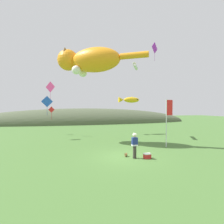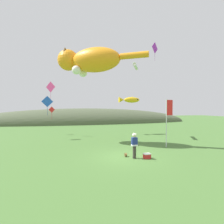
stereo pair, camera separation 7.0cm
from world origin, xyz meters
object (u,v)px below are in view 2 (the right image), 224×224
(festival_attendant, at_px, (134,145))
(kite_tube_streamer, at_px, (136,66))
(kite_diamond_blue, at_px, (47,102))
(picnic_cooler, at_px, (147,156))
(festival_banner_pole, at_px, (168,116))
(kite_diamond_violet, at_px, (155,48))
(kite_diamond_red, at_px, (52,110))
(kite_diamond_pink, at_px, (51,87))
(kite_giant_cat, at_px, (90,61))
(kite_spool, at_px, (126,155))
(kite_fish_windsock, at_px, (129,100))

(festival_attendant, xyz_separation_m, kite_tube_streamer, (3.57, 8.60, 7.68))
(kite_diamond_blue, bearing_deg, picnic_cooler, -52.75)
(picnic_cooler, relative_size, festival_banner_pole, 0.12)
(festival_banner_pole, xyz_separation_m, kite_diamond_violet, (1.38, 5.10, 7.91))
(festival_banner_pole, relative_size, kite_diamond_blue, 1.97)
(festival_banner_pole, height_order, kite_diamond_red, festival_banner_pole)
(picnic_cooler, distance_m, kite_diamond_blue, 13.25)
(kite_diamond_blue, bearing_deg, kite_tube_streamer, -6.49)
(festival_attendant, height_order, kite_diamond_red, kite_diamond_red)
(kite_diamond_red, bearing_deg, picnic_cooler, -61.22)
(kite_diamond_pink, height_order, kite_diamond_blue, kite_diamond_pink)
(kite_diamond_violet, relative_size, kite_diamond_pink, 0.98)
(festival_banner_pole, distance_m, kite_diamond_red, 15.25)
(kite_giant_cat, bearing_deg, kite_spool, -72.12)
(kite_spool, relative_size, kite_diamond_pink, 0.12)
(kite_spool, xyz_separation_m, picnic_cooler, (1.30, -0.82, 0.04))
(kite_fish_windsock, height_order, kite_diamond_blue, kite_fish_windsock)
(festival_attendant, xyz_separation_m, kite_spool, (-0.45, 0.57, -0.81))
(festival_attendant, height_order, kite_diamond_violet, kite_diamond_violet)
(picnic_cooler, distance_m, kite_diamond_pink, 15.78)
(kite_spool, distance_m, kite_fish_windsock, 12.27)
(festival_attendant, xyz_separation_m, kite_diamond_pink, (-6.62, 12.26, 5.28))
(kite_giant_cat, height_order, kite_fish_windsock, kite_giant_cat)
(kite_giant_cat, bearing_deg, picnic_cooler, -64.42)
(kite_giant_cat, bearing_deg, kite_diamond_blue, 142.75)
(festival_banner_pole, relative_size, kite_giant_cat, 0.52)
(kite_tube_streamer, xyz_separation_m, kite_diamond_red, (-10.15, 4.68, -5.33))
(festival_attendant, relative_size, kite_giant_cat, 0.21)
(festival_banner_pole, bearing_deg, picnic_cooler, -140.39)
(kite_diamond_pink, bearing_deg, kite_tube_streamer, -19.79)
(festival_attendant, height_order, kite_diamond_blue, kite_diamond_blue)
(festival_banner_pole, xyz_separation_m, kite_tube_streamer, (-0.70, 6.02, 5.79))
(kite_spool, relative_size, kite_fish_windsock, 0.09)
(kite_spool, bearing_deg, kite_diamond_blue, 124.47)
(kite_fish_windsock, bearing_deg, festival_banner_pole, -86.40)
(kite_diamond_pink, relative_size, kite_diamond_blue, 1.05)
(picnic_cooler, height_order, kite_diamond_red, kite_diamond_red)
(festival_attendant, bearing_deg, kite_diamond_red, 116.38)
(kite_diamond_blue, bearing_deg, kite_fish_windsock, 7.55)
(kite_spool, xyz_separation_m, kite_fish_windsock, (4.18, 10.60, 4.54))
(picnic_cooler, height_order, kite_diamond_pink, kite_diamond_pink)
(kite_diamond_red, bearing_deg, kite_tube_streamer, -24.75)
(kite_giant_cat, relative_size, kite_diamond_pink, 3.62)
(kite_fish_windsock, bearing_deg, kite_diamond_pink, 173.97)
(picnic_cooler, bearing_deg, kite_spool, 147.90)
(festival_attendant, height_order, kite_giant_cat, kite_giant_cat)
(kite_tube_streamer, bearing_deg, kite_fish_windsock, 86.38)
(kite_fish_windsock, height_order, kite_diamond_red, kite_fish_windsock)
(festival_banner_pole, bearing_deg, kite_giant_cat, 149.99)
(kite_tube_streamer, height_order, kite_diamond_red, kite_tube_streamer)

